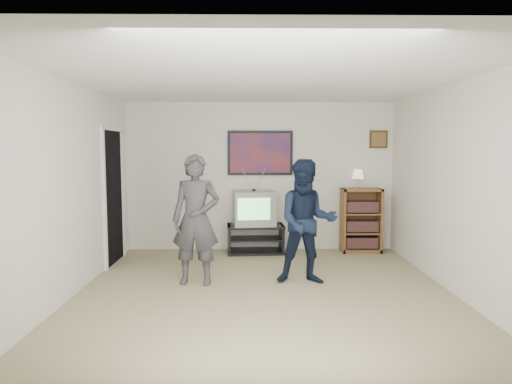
{
  "coord_description": "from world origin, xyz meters",
  "views": [
    {
      "loc": [
        -0.17,
        -5.23,
        1.73
      ],
      "look_at": [
        -0.09,
        0.79,
        1.15
      ],
      "focal_mm": 32.0,
      "sensor_mm": 36.0,
      "label": 1
    }
  ],
  "objects_px": {
    "person_short": "(307,222)",
    "crt_television": "(254,208)",
    "bookshelf": "(361,220)",
    "media_stand": "(255,239)",
    "person_tall": "(196,220)"
  },
  "relations": [
    {
      "from": "person_short",
      "to": "crt_television",
      "type": "bearing_deg",
      "value": 112.78
    },
    {
      "from": "crt_television",
      "to": "bookshelf",
      "type": "height_order",
      "value": "bookshelf"
    },
    {
      "from": "crt_television",
      "to": "person_short",
      "type": "relative_size",
      "value": 0.42
    },
    {
      "from": "media_stand",
      "to": "person_tall",
      "type": "bearing_deg",
      "value": -117.52
    },
    {
      "from": "media_stand",
      "to": "person_short",
      "type": "bearing_deg",
      "value": -73.39
    },
    {
      "from": "bookshelf",
      "to": "person_tall",
      "type": "relative_size",
      "value": 0.64
    },
    {
      "from": "bookshelf",
      "to": "person_short",
      "type": "height_order",
      "value": "person_short"
    },
    {
      "from": "bookshelf",
      "to": "person_tall",
      "type": "distance_m",
      "value": 3.12
    },
    {
      "from": "crt_television",
      "to": "person_short",
      "type": "height_order",
      "value": "person_short"
    },
    {
      "from": "crt_television",
      "to": "person_tall",
      "type": "xyz_separation_m",
      "value": [
        -0.75,
        -1.74,
        0.08
      ]
    },
    {
      "from": "media_stand",
      "to": "bookshelf",
      "type": "bearing_deg",
      "value": -1.88
    },
    {
      "from": "media_stand",
      "to": "person_tall",
      "type": "xyz_separation_m",
      "value": [
        -0.78,
        -1.74,
        0.6
      ]
    },
    {
      "from": "bookshelf",
      "to": "person_short",
      "type": "distance_m",
      "value": 2.13
    },
    {
      "from": "person_tall",
      "to": "person_short",
      "type": "bearing_deg",
      "value": 4.97
    },
    {
      "from": "person_short",
      "to": "bookshelf",
      "type": "bearing_deg",
      "value": 59.48
    }
  ]
}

